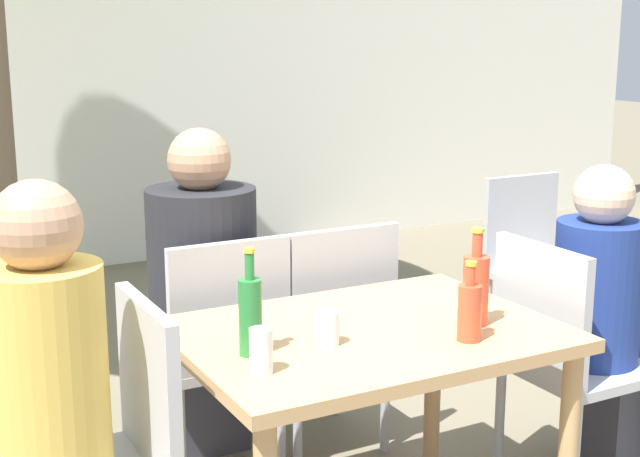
{
  "coord_description": "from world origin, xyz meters",
  "views": [
    {
      "loc": [
        -1.33,
        -2.17,
        1.6
      ],
      "look_at": [
        0.0,
        0.3,
        0.98
      ],
      "focal_mm": 50.0,
      "sensor_mm": 36.0,
      "label": 1
    }
  ],
  "objects_px": {
    "patio_chair_1": "(562,351)",
    "soda_bottle_2": "(476,288)",
    "patio_chair_3": "(329,324)",
    "patio_chair_2": "(219,343)",
    "dining_table_front": "(367,359)",
    "soda_bottle_0": "(470,310)",
    "patio_chair_0": "(110,451)",
    "person_seated_1": "(613,342)",
    "person_seated_0": "(16,454)",
    "green_bottle_1": "(250,314)",
    "drinking_glass_1": "(328,328)",
    "patio_chair_4": "(534,258)",
    "person_seated_2": "(196,309)",
    "drinking_glass_0": "(261,351)"
  },
  "relations": [
    {
      "from": "patio_chair_1",
      "to": "soda_bottle_2",
      "type": "distance_m",
      "value": 0.59
    },
    {
      "from": "patio_chair_3",
      "to": "patio_chair_2",
      "type": "bearing_deg",
      "value": 0.0
    },
    {
      "from": "dining_table_front",
      "to": "patio_chair_2",
      "type": "distance_m",
      "value": 0.69
    },
    {
      "from": "patio_chair_3",
      "to": "soda_bottle_0",
      "type": "bearing_deg",
      "value": 88.74
    },
    {
      "from": "patio_chair_2",
      "to": "soda_bottle_2",
      "type": "bearing_deg",
      "value": 125.07
    },
    {
      "from": "patio_chair_0",
      "to": "patio_chair_3",
      "type": "xyz_separation_m",
      "value": [
        1.02,
        0.64,
        0.0
      ]
    },
    {
      "from": "patio_chair_1",
      "to": "soda_bottle_0",
      "type": "distance_m",
      "value": 0.7
    },
    {
      "from": "dining_table_front",
      "to": "person_seated_1",
      "type": "height_order",
      "value": "person_seated_1"
    },
    {
      "from": "person_seated_0",
      "to": "green_bottle_1",
      "type": "distance_m",
      "value": 0.69
    },
    {
      "from": "patio_chair_0",
      "to": "soda_bottle_0",
      "type": "xyz_separation_m",
      "value": [
        1.0,
        -0.23,
        0.3
      ]
    },
    {
      "from": "drinking_glass_1",
      "to": "person_seated_0",
      "type": "bearing_deg",
      "value": 175.68
    },
    {
      "from": "patio_chair_4",
      "to": "soda_bottle_2",
      "type": "distance_m",
      "value": 1.77
    },
    {
      "from": "soda_bottle_0",
      "to": "green_bottle_1",
      "type": "height_order",
      "value": "green_bottle_1"
    },
    {
      "from": "person_seated_2",
      "to": "patio_chair_2",
      "type": "bearing_deg",
      "value": 90.0
    },
    {
      "from": "patio_chair_0",
      "to": "patio_chair_4",
      "type": "relative_size",
      "value": 1.0
    },
    {
      "from": "patio_chair_1",
      "to": "soda_bottle_0",
      "type": "relative_size",
      "value": 3.87
    },
    {
      "from": "patio_chair_4",
      "to": "soda_bottle_0",
      "type": "distance_m",
      "value": 1.91
    },
    {
      "from": "patio_chair_2",
      "to": "person_seated_1",
      "type": "xyz_separation_m",
      "value": [
        1.26,
        -0.64,
        -0.01
      ]
    },
    {
      "from": "dining_table_front",
      "to": "patio_chair_0",
      "type": "bearing_deg",
      "value": 180.0
    },
    {
      "from": "patio_chair_0",
      "to": "person_seated_2",
      "type": "relative_size",
      "value": 0.72
    },
    {
      "from": "patio_chair_2",
      "to": "soda_bottle_2",
      "type": "distance_m",
      "value": 0.98
    },
    {
      "from": "patio_chair_2",
      "to": "patio_chair_1",
      "type": "bearing_deg",
      "value": 147.74
    },
    {
      "from": "patio_chair_1",
      "to": "soda_bottle_2",
      "type": "xyz_separation_m",
      "value": [
        -0.48,
        -0.12,
        0.33
      ]
    },
    {
      "from": "person_seated_1",
      "to": "person_seated_2",
      "type": "relative_size",
      "value": 0.91
    },
    {
      "from": "patio_chair_3",
      "to": "dining_table_front",
      "type": "bearing_deg",
      "value": 70.76
    },
    {
      "from": "patio_chair_2",
      "to": "soda_bottle_2",
      "type": "xyz_separation_m",
      "value": [
        0.53,
        -0.76,
        0.33
      ]
    },
    {
      "from": "person_seated_1",
      "to": "drinking_glass_0",
      "type": "height_order",
      "value": "person_seated_1"
    },
    {
      "from": "person_seated_0",
      "to": "person_seated_2",
      "type": "relative_size",
      "value": 0.99
    },
    {
      "from": "person_seated_0",
      "to": "person_seated_1",
      "type": "distance_m",
      "value": 2.06
    },
    {
      "from": "person_seated_0",
      "to": "soda_bottle_2",
      "type": "height_order",
      "value": "person_seated_0"
    },
    {
      "from": "person_seated_0",
      "to": "patio_chair_2",
      "type": "bearing_deg",
      "value": 128.63
    },
    {
      "from": "patio_chair_4",
      "to": "green_bottle_1",
      "type": "relative_size",
      "value": 3.01
    },
    {
      "from": "person_seated_2",
      "to": "patio_chair_4",
      "type": "bearing_deg",
      "value": -174.15
    },
    {
      "from": "soda_bottle_2",
      "to": "green_bottle_1",
      "type": "bearing_deg",
      "value": 173.2
    },
    {
      "from": "patio_chair_1",
      "to": "green_bottle_1",
      "type": "xyz_separation_m",
      "value": [
        -1.19,
        -0.03,
        0.33
      ]
    },
    {
      "from": "patio_chair_3",
      "to": "soda_bottle_0",
      "type": "relative_size",
      "value": 3.87
    },
    {
      "from": "patio_chair_0",
      "to": "soda_bottle_2",
      "type": "xyz_separation_m",
      "value": [
        1.1,
        -0.12,
        0.33
      ]
    },
    {
      "from": "patio_chair_2",
      "to": "person_seated_0",
      "type": "distance_m",
      "value": 1.03
    },
    {
      "from": "dining_table_front",
      "to": "person_seated_2",
      "type": "bearing_deg",
      "value": 104.5
    },
    {
      "from": "patio_chair_0",
      "to": "soda_bottle_2",
      "type": "height_order",
      "value": "soda_bottle_2"
    },
    {
      "from": "patio_chair_1",
      "to": "person_seated_0",
      "type": "distance_m",
      "value": 1.82
    },
    {
      "from": "patio_chair_0",
      "to": "person_seated_1",
      "type": "bearing_deg",
      "value": 90.0
    },
    {
      "from": "patio_chair_0",
      "to": "patio_chair_3",
      "type": "height_order",
      "value": "same"
    },
    {
      "from": "person_seated_2",
      "to": "person_seated_0",
      "type": "bearing_deg",
      "value": 47.16
    },
    {
      "from": "patio_chair_4",
      "to": "soda_bottle_0",
      "type": "relative_size",
      "value": 3.87
    },
    {
      "from": "patio_chair_3",
      "to": "person_seated_0",
      "type": "relative_size",
      "value": 0.72
    },
    {
      "from": "green_bottle_1",
      "to": "patio_chair_2",
      "type": "bearing_deg",
      "value": 75.73
    },
    {
      "from": "dining_table_front",
      "to": "patio_chair_4",
      "type": "xyz_separation_m",
      "value": [
        1.59,
        1.05,
        -0.11
      ]
    },
    {
      "from": "green_bottle_1",
      "to": "drinking_glass_0",
      "type": "bearing_deg",
      "value": -102.72
    },
    {
      "from": "drinking_glass_0",
      "to": "green_bottle_1",
      "type": "bearing_deg",
      "value": 77.28
    }
  ]
}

